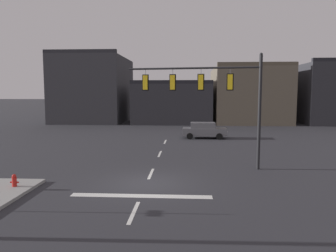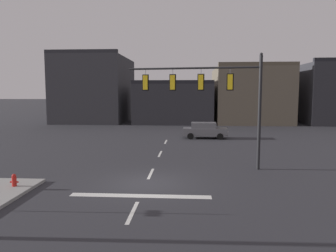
% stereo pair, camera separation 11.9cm
% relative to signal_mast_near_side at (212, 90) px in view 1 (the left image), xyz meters
% --- Properties ---
extents(ground_plane, '(400.00, 400.00, 0.00)m').
position_rel_signal_mast_near_side_xyz_m(ground_plane, '(-3.58, -3.93, -4.78)').
color(ground_plane, '#2B2B30').
extents(stop_bar_paint, '(6.40, 0.50, 0.01)m').
position_rel_signal_mast_near_side_xyz_m(stop_bar_paint, '(-3.58, -5.93, -4.77)').
color(stop_bar_paint, silver).
rests_on(stop_bar_paint, ground).
extents(lane_centreline, '(0.16, 26.40, 0.01)m').
position_rel_signal_mast_near_side_xyz_m(lane_centreline, '(-3.58, -1.93, -4.77)').
color(lane_centreline, silver).
rests_on(lane_centreline, ground).
extents(signal_mast_near_side, '(8.13, 1.37, 6.97)m').
position_rel_signal_mast_near_side_xyz_m(signal_mast_near_side, '(0.00, 0.00, 0.00)').
color(signal_mast_near_side, black).
rests_on(signal_mast_near_side, ground).
extents(car_lot_nearside, '(4.49, 2.00, 1.61)m').
position_rel_signal_mast_near_side_xyz_m(car_lot_nearside, '(0.18, 12.68, -3.92)').
color(car_lot_nearside, slate).
rests_on(car_lot_nearside, ground).
extents(fire_hydrant, '(0.40, 0.30, 0.75)m').
position_rel_signal_mast_near_side_xyz_m(fire_hydrant, '(-9.79, -5.31, -4.45)').
color(fire_hydrant, red).
rests_on(fire_hydrant, ground).
extents(building_row, '(59.88, 13.83, 10.63)m').
position_rel_signal_mast_near_side_xyz_m(building_row, '(8.43, 31.11, -0.29)').
color(building_row, '#38383D').
rests_on(building_row, ground).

